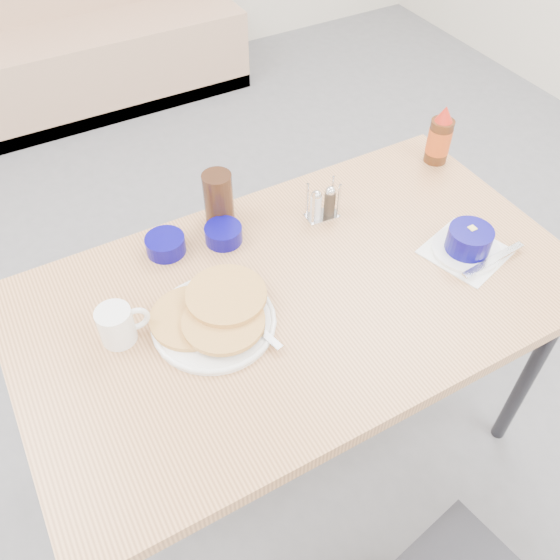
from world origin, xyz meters
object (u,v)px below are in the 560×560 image
booth_bench (68,44)px  pancake_plate (214,316)px  grits_setting (468,243)px  amber_tumbler (218,198)px  syrup_bottle (440,138)px  butter_bowl (223,234)px  dining_table (301,306)px  creamer_bowl (166,245)px  condiment_caddy (323,205)px  coffee_mug (118,324)px

booth_bench → pancake_plate: bearing=-95.2°
pancake_plate → grits_setting: 0.69m
amber_tumbler → syrup_bottle: 0.71m
booth_bench → butter_bowl: size_ratio=18.89×
pancake_plate → grits_setting: (0.68, -0.11, 0.01)m
dining_table → butter_bowl: butter_bowl is taller
grits_setting → creamer_bowl: 0.79m
booth_bench → condiment_caddy: booth_bench is taller
creamer_bowl → grits_setting: bearing=-29.5°
butter_bowl → pancake_plate: bearing=-119.9°
dining_table → creamer_bowl: creamer_bowl is taller
condiment_caddy → amber_tumbler: bearing=158.7°
pancake_plate → syrup_bottle: size_ratio=1.58×
amber_tumbler → condiment_caddy: amber_tumbler is taller
syrup_bottle → grits_setting: bearing=-117.9°
condiment_caddy → grits_setting: bearing=-45.5°
dining_table → condiment_caddy: condiment_caddy is taller
condiment_caddy → coffee_mug: bearing=-162.5°
dining_table → pancake_plate: bearing=177.2°
booth_bench → syrup_bottle: booth_bench is taller
pancake_plate → creamer_bowl: 0.28m
creamer_bowl → amber_tumbler: (0.18, 0.05, 0.05)m
booth_bench → grits_setting: 2.70m
dining_table → butter_bowl: bearing=109.4°
coffee_mug → booth_bench: bearing=79.9°
grits_setting → syrup_bottle: bearing=62.1°
creamer_bowl → amber_tumbler: 0.19m
creamer_bowl → booth_bench: bearing=83.9°
coffee_mug → grits_setting: (0.89, -0.17, -0.01)m
booth_bench → amber_tumbler: bearing=-91.6°
dining_table → butter_bowl: (-0.09, 0.26, 0.08)m
grits_setting → amber_tumbler: (-0.51, 0.44, 0.04)m
syrup_bottle → condiment_caddy: bearing=-173.0°
coffee_mug → grits_setting: coffee_mug is taller
booth_bench → butter_bowl: (-0.09, -2.28, 0.43)m
creamer_bowl → syrup_bottle: syrup_bottle is taller
butter_bowl → booth_bench: bearing=87.7°
amber_tumbler → condiment_caddy: bearing=-26.3°
booth_bench → dining_table: (0.00, -2.53, 0.35)m
dining_table → creamer_bowl: 0.39m
amber_tumbler → butter_bowl: bearing=-108.9°
booth_bench → dining_table: bearing=-90.0°
coffee_mug → amber_tumbler: 0.46m
coffee_mug → condiment_caddy: condiment_caddy is taller
grits_setting → butter_bowl: (-0.54, 0.35, -0.01)m
creamer_bowl → pancake_plate: bearing=-88.1°
grits_setting → booth_bench: bearing=99.6°
coffee_mug → creamer_bowl: 0.30m
coffee_mug → condiment_caddy: size_ratio=1.08×
booth_bench → syrup_bottle: bearing=-74.2°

